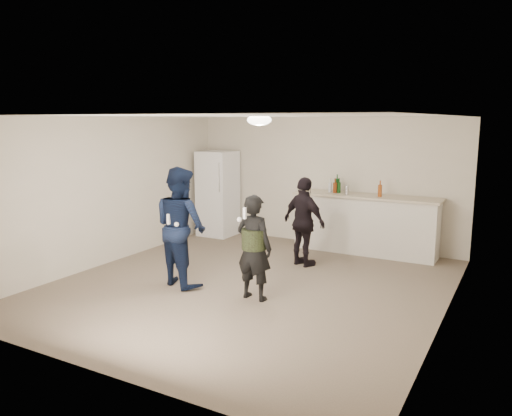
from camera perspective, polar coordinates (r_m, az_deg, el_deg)
The scene contains 21 objects.
floor at distance 7.58m, azimuth -0.74°, elevation -8.83°, with size 6.00×6.00×0.00m, color #6B5B4C.
ceiling at distance 7.17m, azimuth -0.78°, elevation 10.43°, with size 6.00×6.00×0.00m, color silver.
wall_back at distance 9.96m, azimuth 7.80°, elevation 3.03°, with size 6.00×6.00×0.00m, color beige.
wall_front at distance 4.95m, azimuth -18.24°, elevation -4.53°, with size 6.00×6.00×0.00m, color beige.
wall_left at distance 8.94m, azimuth -16.29°, elevation 1.92°, with size 6.00×6.00×0.00m, color beige.
wall_right at distance 6.40m, azimuth 21.19°, elevation -1.46°, with size 6.00×6.00×0.00m, color beige.
counter at distance 9.47m, azimuth 12.36°, elevation -1.92°, with size 2.60×0.56×1.05m, color silver.
counter_top at distance 9.38m, azimuth 12.48°, elevation 1.34°, with size 2.68×0.64×0.04m, color beige.
fridge at distance 10.68m, azimuth -4.38°, elevation 1.67°, with size 0.70×0.70×1.80m, color white.
fridge_handle at distance 10.17m, azimuth -4.23°, elevation 3.52°, with size 0.02×0.02×0.60m, color silver.
ceiling_dome at distance 7.43m, azimuth 0.38°, elevation 10.04°, with size 0.36×0.36×0.16m, color white.
shaker at distance 9.35m, azimuth 10.35°, elevation 2.04°, with size 0.08×0.08×0.17m, color #BBBBC0.
man at distance 7.49m, azimuth -8.60°, elevation -2.10°, with size 0.87×0.67×1.78m, color #102045.
woman at distance 6.83m, azimuth -0.22°, elevation -4.53°, with size 0.53×0.35×1.46m, color black.
camo_shorts at distance 6.80m, azimuth -0.22°, elevation -3.57°, with size 0.34×0.34×0.28m, color #263418.
spectator at distance 8.43m, azimuth 5.53°, elevation -1.59°, with size 0.89×0.37×1.51m, color black.
remote_man at distance 7.24m, azimuth -9.97°, elevation -1.26°, with size 0.04×0.04×0.15m, color white.
nunchuk_man at distance 7.21m, azimuth -9.06°, elevation -1.86°, with size 0.07×0.07×0.07m, color white.
remote_woman at distance 6.51m, azimuth -1.29°, elevation -0.60°, with size 0.04×0.04×0.15m, color white.
nunchuk_woman at distance 6.60m, azimuth -1.91°, elevation -1.33°, with size 0.07×0.07×0.07m, color white.
bottle_cluster at distance 9.49m, azimuth 10.13°, elevation 2.28°, with size 1.06×0.21×0.26m.
Camera 1 is at (3.54, -6.24, 2.45)m, focal length 35.00 mm.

